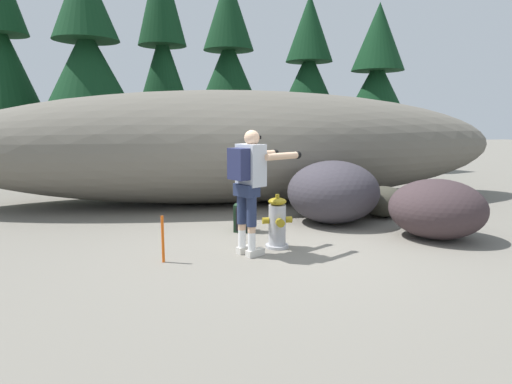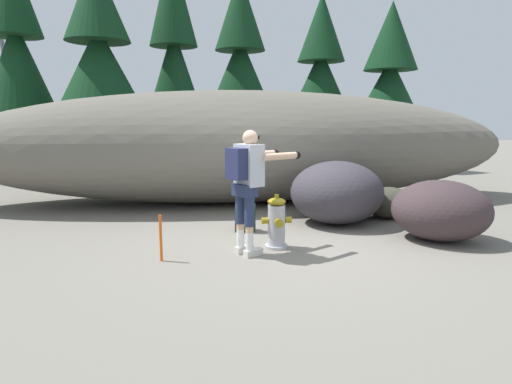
{
  "view_description": "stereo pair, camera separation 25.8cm",
  "coord_description": "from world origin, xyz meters",
  "px_view_note": "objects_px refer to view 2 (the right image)",
  "views": [
    {
      "loc": [
        -1.5,
        -5.89,
        1.79
      ],
      "look_at": [
        -0.25,
        0.23,
        0.75
      ],
      "focal_mm": 30.92,
      "sensor_mm": 36.0,
      "label": 1
    },
    {
      "loc": [
        -1.25,
        -5.94,
        1.79
      ],
      "look_at": [
        -0.25,
        0.23,
        0.75
      ],
      "focal_mm": 30.92,
      "sensor_mm": 36.0,
      "label": 2
    }
  ],
  "objects_px": {
    "utility_worker": "(249,177)",
    "survey_stake": "(161,238)",
    "boulder_mid": "(441,210)",
    "boulder_small": "(389,203)",
    "fire_hydrant": "(277,223)",
    "boulder_large": "(337,192)",
    "spare_backpack": "(245,218)"
  },
  "relations": [
    {
      "from": "utility_worker",
      "to": "survey_stake",
      "type": "bearing_deg",
      "value": 156.09
    },
    {
      "from": "boulder_mid",
      "to": "boulder_small",
      "type": "distance_m",
      "value": 1.54
    },
    {
      "from": "fire_hydrant",
      "to": "boulder_mid",
      "type": "distance_m",
      "value": 2.49
    },
    {
      "from": "fire_hydrant",
      "to": "boulder_large",
      "type": "height_order",
      "value": "boulder_large"
    },
    {
      "from": "utility_worker",
      "to": "boulder_small",
      "type": "height_order",
      "value": "utility_worker"
    },
    {
      "from": "fire_hydrant",
      "to": "boulder_large",
      "type": "distance_m",
      "value": 1.86
    },
    {
      "from": "boulder_small",
      "to": "spare_backpack",
      "type": "bearing_deg",
      "value": -168.47
    },
    {
      "from": "spare_backpack",
      "to": "boulder_large",
      "type": "xyz_separation_m",
      "value": [
        1.63,
        0.31,
        0.32
      ]
    },
    {
      "from": "fire_hydrant",
      "to": "spare_backpack",
      "type": "relative_size",
      "value": 1.61
    },
    {
      "from": "utility_worker",
      "to": "fire_hydrant",
      "type": "bearing_deg",
      "value": -0.42
    },
    {
      "from": "utility_worker",
      "to": "survey_stake",
      "type": "xyz_separation_m",
      "value": [
        -1.14,
        -0.11,
        -0.75
      ]
    },
    {
      "from": "utility_worker",
      "to": "boulder_large",
      "type": "distance_m",
      "value": 2.37
    },
    {
      "from": "fire_hydrant",
      "to": "spare_backpack",
      "type": "bearing_deg",
      "value": 107.29
    },
    {
      "from": "boulder_mid",
      "to": "survey_stake",
      "type": "distance_m",
      "value": 4.07
    },
    {
      "from": "survey_stake",
      "to": "boulder_small",
      "type": "bearing_deg",
      "value": 25.31
    },
    {
      "from": "boulder_small",
      "to": "fire_hydrant",
      "type": "bearing_deg",
      "value": -147.49
    },
    {
      "from": "boulder_mid",
      "to": "boulder_large",
      "type": "bearing_deg",
      "value": 132.16
    },
    {
      "from": "spare_backpack",
      "to": "survey_stake",
      "type": "distance_m",
      "value": 1.83
    },
    {
      "from": "boulder_large",
      "to": "survey_stake",
      "type": "relative_size",
      "value": 2.66
    },
    {
      "from": "boulder_small",
      "to": "survey_stake",
      "type": "bearing_deg",
      "value": -154.69
    },
    {
      "from": "utility_worker",
      "to": "spare_backpack",
      "type": "distance_m",
      "value": 1.48
    },
    {
      "from": "utility_worker",
      "to": "boulder_mid",
      "type": "bearing_deg",
      "value": -24.67
    },
    {
      "from": "fire_hydrant",
      "to": "boulder_small",
      "type": "xyz_separation_m",
      "value": [
        2.41,
        1.53,
        -0.06
      ]
    },
    {
      "from": "spare_backpack",
      "to": "boulder_mid",
      "type": "bearing_deg",
      "value": -91.0
    },
    {
      "from": "spare_backpack",
      "to": "survey_stake",
      "type": "xyz_separation_m",
      "value": [
        -1.26,
        -1.33,
        0.08
      ]
    },
    {
      "from": "spare_backpack",
      "to": "boulder_mid",
      "type": "relative_size",
      "value": 0.33
    },
    {
      "from": "boulder_large",
      "to": "boulder_small",
      "type": "height_order",
      "value": "boulder_large"
    },
    {
      "from": "fire_hydrant",
      "to": "boulder_large",
      "type": "bearing_deg",
      "value": 44.16
    },
    {
      "from": "spare_backpack",
      "to": "utility_worker",
      "type": "bearing_deg",
      "value": -167.3
    },
    {
      "from": "utility_worker",
      "to": "boulder_mid",
      "type": "xyz_separation_m",
      "value": [
        2.91,
        0.24,
        -0.6
      ]
    },
    {
      "from": "boulder_large",
      "to": "boulder_mid",
      "type": "height_order",
      "value": "boulder_large"
    },
    {
      "from": "boulder_mid",
      "to": "boulder_small",
      "type": "height_order",
      "value": "boulder_mid"
    }
  ]
}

